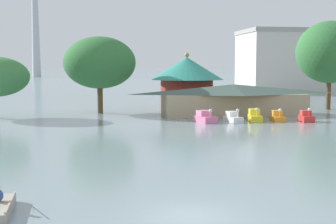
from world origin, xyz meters
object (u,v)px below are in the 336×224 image
object	(u,v)px
pedal_boat_white	(233,118)
pedal_boat_yellow	(255,116)
green_roof_pavilion	(187,80)
shoreline_tree_right	(330,52)
shoreline_tree_mid	(100,63)
background_building_block	(289,61)
pedal_boat_pink	(205,118)
pedal_boat_red	(306,117)
pedal_boat_orange	(277,117)
boathouse	(234,99)

from	to	relation	value
pedal_boat_white	pedal_boat_yellow	xyz separation A→B (m)	(2.73, 0.20, 0.08)
green_roof_pavilion	shoreline_tree_right	bearing A→B (deg)	-3.54
pedal_boat_white	shoreline_tree_mid	distance (m)	20.92
green_roof_pavilion	background_building_block	distance (m)	54.79
pedal_boat_yellow	green_roof_pavilion	xyz separation A→B (m)	(-5.54, 14.27, 3.98)
pedal_boat_pink	pedal_boat_yellow	bearing A→B (deg)	73.22
green_roof_pavilion	background_building_block	size ratio (longest dim) A/B	0.46
pedal_boat_pink	pedal_boat_red	world-z (taller)	pedal_boat_red
pedal_boat_pink	pedal_boat_yellow	size ratio (longest dim) A/B	1.04
pedal_boat_orange	pedal_boat_red	bearing A→B (deg)	77.76
pedal_boat_orange	boathouse	bearing A→B (deg)	-149.60
shoreline_tree_mid	pedal_boat_white	bearing A→B (deg)	-39.00
shoreline_tree_right	shoreline_tree_mid	bearing A→B (deg)	-178.95
pedal_boat_orange	green_roof_pavilion	xyz separation A→B (m)	(-8.27, 14.53, 4.04)
pedal_boat_pink	pedal_boat_red	xyz separation A→B (m)	(12.05, -1.02, -0.02)
background_building_block	boathouse	bearing A→B (deg)	-119.99
pedal_boat_white	green_roof_pavilion	distance (m)	15.29
pedal_boat_orange	pedal_boat_yellow	bearing A→B (deg)	-90.12
pedal_boat_yellow	green_roof_pavilion	distance (m)	15.82
shoreline_tree_right	background_building_block	bearing A→B (deg)	74.34
pedal_boat_red	background_building_block	xyz separation A→B (m)	(22.52, 58.41, 7.16)
pedal_boat_red	boathouse	xyz separation A→B (m)	(-6.52, 8.10, 1.63)
pedal_boat_orange	green_roof_pavilion	distance (m)	17.20
green_roof_pavilion	shoreline_tree_right	size ratio (longest dim) A/B	0.81
green_roof_pavilion	background_building_block	bearing A→B (deg)	51.59
pedal_boat_orange	green_roof_pavilion	size ratio (longest dim) A/B	0.25
shoreline_tree_right	pedal_boat_pink	bearing A→B (deg)	-149.26
pedal_boat_red	boathouse	size ratio (longest dim) A/B	0.12
pedal_boat_white	shoreline_tree_right	size ratio (longest dim) A/B	0.23
pedal_boat_yellow	shoreline_tree_right	world-z (taller)	shoreline_tree_right
background_building_block	pedal_boat_orange	bearing A→B (deg)	-114.13
boathouse	shoreline_tree_right	world-z (taller)	shoreline_tree_right
pedal_boat_orange	boathouse	world-z (taller)	boathouse
green_roof_pavilion	shoreline_tree_right	world-z (taller)	shoreline_tree_right
pedal_boat_pink	pedal_boat_yellow	world-z (taller)	pedal_boat_yellow
pedal_boat_pink	shoreline_tree_right	bearing A→B (deg)	101.61
pedal_boat_yellow	pedal_boat_orange	world-z (taller)	pedal_boat_yellow
pedal_boat_yellow	shoreline_tree_right	size ratio (longest dim) A/B	0.23
pedal_boat_red	green_roof_pavilion	distance (m)	19.73
shoreline_tree_mid	pedal_boat_orange	bearing A→B (deg)	-31.01
green_roof_pavilion	background_building_block	xyz separation A→B (m)	(33.98, 42.86, 3.15)
boathouse	background_building_block	distance (m)	58.34
pedal_boat_yellow	boathouse	world-z (taller)	boathouse
pedal_boat_yellow	shoreline_tree_right	bearing A→B (deg)	136.42
pedal_boat_white	pedal_boat_red	world-z (taller)	pedal_boat_red
pedal_boat_pink	shoreline_tree_mid	distance (m)	18.57
pedal_boat_white	boathouse	xyz separation A→B (m)	(2.14, 7.03, 1.67)
shoreline_tree_mid	background_building_block	distance (m)	64.68
shoreline_tree_right	background_building_block	world-z (taller)	background_building_block
boathouse	pedal_boat_pink	bearing A→B (deg)	-128.01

